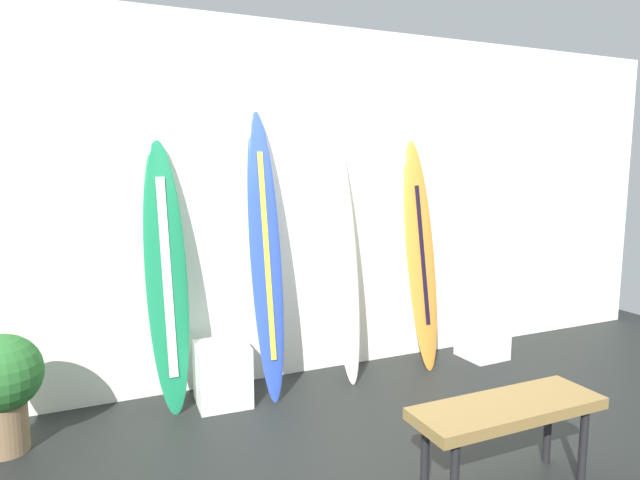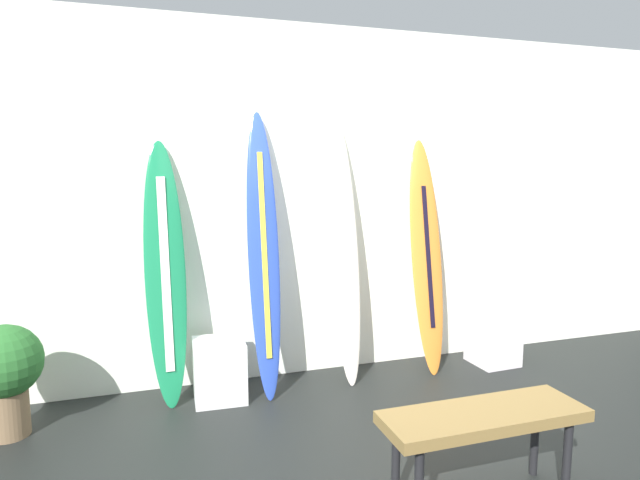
{
  "view_description": "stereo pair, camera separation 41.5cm",
  "coord_description": "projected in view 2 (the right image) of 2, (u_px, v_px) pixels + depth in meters",
  "views": [
    {
      "loc": [
        -1.82,
        -2.82,
        1.71
      ],
      "look_at": [
        -0.15,
        0.95,
        1.14
      ],
      "focal_mm": 30.41,
      "sensor_mm": 36.0,
      "label": 1
    },
    {
      "loc": [
        -1.43,
        -2.97,
        1.71
      ],
      "look_at": [
        -0.15,
        0.95,
        1.14
      ],
      "focal_mm": 30.41,
      "sensor_mm": 36.0,
      "label": 2
    }
  ],
  "objects": [
    {
      "name": "ground",
      "position": [
        388.0,
        437.0,
        3.47
      ],
      "size": [
        8.0,
        8.0,
        0.04
      ],
      "primitive_type": "cube",
      "color": "black"
    },
    {
      "name": "wall_back",
      "position": [
        324.0,
        203.0,
        4.5
      ],
      "size": [
        7.2,
        0.2,
        2.8
      ],
      "primitive_type": "cube",
      "color": "white",
      "rests_on": "ground"
    },
    {
      "name": "surfboard_emerald",
      "position": [
        165.0,
        275.0,
        3.86
      ],
      "size": [
        0.3,
        0.41,
        1.89
      ],
      "color": "#1A804E",
      "rests_on": "ground"
    },
    {
      "name": "surfboard_cobalt",
      "position": [
        264.0,
        256.0,
        4.01
      ],
      "size": [
        0.25,
        0.49,
        2.11
      ],
      "color": "#2B49B2",
      "rests_on": "ground"
    },
    {
      "name": "surfboard_ivory",
      "position": [
        344.0,
        253.0,
        4.24
      ],
      "size": [
        0.26,
        0.43,
        2.1
      ],
      "color": "silver",
      "rests_on": "ground"
    },
    {
      "name": "surfboard_sunset",
      "position": [
        426.0,
        258.0,
        4.47
      ],
      "size": [
        0.27,
        0.43,
        1.92
      ],
      "color": "orange",
      "rests_on": "ground"
    },
    {
      "name": "display_block_left",
      "position": [
        493.0,
        344.0,
        4.69
      ],
      "size": [
        0.36,
        0.36,
        0.34
      ],
      "color": "white",
      "rests_on": "ground"
    },
    {
      "name": "display_block_center",
      "position": [
        219.0,
        370.0,
        3.97
      ],
      "size": [
        0.38,
        0.38,
        0.44
      ],
      "color": "silver",
      "rests_on": "ground"
    },
    {
      "name": "potted_plant",
      "position": [
        5.0,
        369.0,
        3.39
      ],
      "size": [
        0.46,
        0.46,
        0.72
      ],
      "color": "#7E6345",
      "rests_on": "ground"
    },
    {
      "name": "bench",
      "position": [
        484.0,
        422.0,
        2.72
      ],
      "size": [
        1.06,
        0.34,
        0.49
      ],
      "color": "olive",
      "rests_on": "ground"
    }
  ]
}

